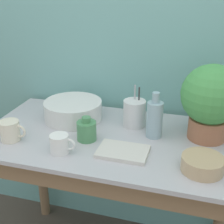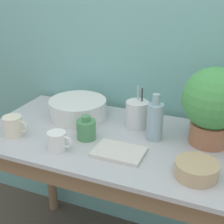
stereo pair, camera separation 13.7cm
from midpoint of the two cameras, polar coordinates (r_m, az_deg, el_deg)
The scene contains 11 objects.
wall_back at distance 1.64m, azimuth 7.69°, elevation 13.54°, with size 6.00×0.05×2.40m.
counter_table at distance 1.49m, azimuth 2.31°, elevation -10.73°, with size 1.20×0.64×0.81m.
potted_plant at distance 1.38m, azimuth 20.76°, elevation 1.45°, with size 0.26×0.26×0.34m.
bowl_wash_large at distance 1.59m, azimuth -3.83°, elevation 0.58°, with size 0.29×0.29×0.09m.
bottle_tall at distance 1.39m, azimuth 10.68°, elevation -1.63°, with size 0.07×0.07×0.21m.
bottle_short at distance 1.38m, azimuth -1.92°, elevation -3.19°, with size 0.09×0.09×0.11m.
mug_white at distance 1.31m, azimuth -7.01°, elevation -5.35°, with size 0.11×0.08×0.08m.
mug_cream at distance 1.46m, azimuth -15.07°, elevation -2.51°, with size 0.12×0.09×0.09m.
bowl_small_tan at distance 1.20m, azimuth 18.40°, elevation -10.03°, with size 0.16×0.16×0.06m.
utensil_cup at distance 1.49m, azimuth 7.23°, elevation -0.45°, with size 0.11×0.11×0.20m.
tray_board at distance 1.29m, azimuth 4.34°, elevation -7.40°, with size 0.21×0.14×0.02m.
Camera 2 is at (0.48, -0.84, 1.49)m, focal length 50.00 mm.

